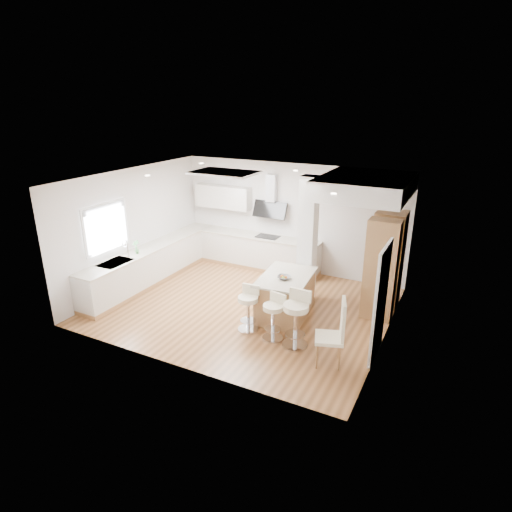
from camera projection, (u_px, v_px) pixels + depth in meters
The scene contains 18 objects.
ground at pixel (245, 306), 9.41m from camera, with size 6.00×6.00×0.00m, color #9F683B.
ceiling at pixel (245, 306), 9.41m from camera, with size 6.00×5.00×0.02m, color white.
wall_back at pixel (290, 218), 11.02m from camera, with size 6.00×0.04×2.80m, color silver.
wall_left at pixel (134, 227), 10.20m from camera, with size 0.04×5.00×2.80m, color silver.
wall_right at pixel (391, 270), 7.65m from camera, with size 0.04×5.00×2.80m, color silver.
skylight at pixel (225, 173), 9.29m from camera, with size 4.10×2.10×0.06m.
window_left at pixel (105, 225), 9.33m from camera, with size 0.06×1.28×1.07m.
doorway_right at pixel (381, 304), 7.30m from camera, with size 0.05×1.00×2.10m.
counter_left at pixel (153, 263), 10.59m from camera, with size 0.63×4.50×1.35m.
counter_back at pixel (254, 242), 11.42m from camera, with size 3.62×0.63×2.50m.
pillar at pixel (307, 240), 9.27m from camera, with size 0.35×0.35×2.80m.
soffit at pixel (366, 186), 8.79m from camera, with size 1.78×2.20×0.40m.
oven_column at pixel (385, 263), 8.94m from camera, with size 0.63×1.21×2.10m.
peninsula at pixel (285, 296), 8.85m from camera, with size 1.10×1.55×0.96m.
bar_stool_a at pixel (248, 306), 8.28m from camera, with size 0.44×0.44×0.92m.
bar_stool_b at pixel (274, 314), 7.97m from camera, with size 0.48×0.48×0.90m.
bar_stool_c at pixel (296, 316), 7.71m from camera, with size 0.50×0.50×1.07m.
dining_chair at pixel (336, 331), 7.14m from camera, with size 0.59×0.59×1.21m.
Camera 1 is at (4.05, -7.42, 4.28)m, focal length 30.00 mm.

